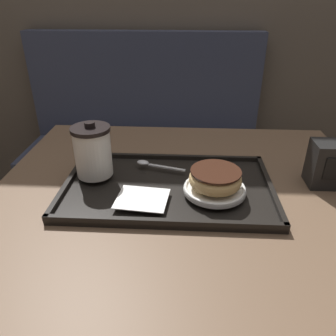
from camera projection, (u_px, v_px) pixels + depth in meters
The scene contains 9 objects.
booth_bench at pixel (144, 168), 1.80m from camera, with size 1.20×0.44×1.00m.
cafe_table at pixel (182, 241), 0.91m from camera, with size 0.98×0.87×0.73m.
serving_tray at pixel (168, 188), 0.83m from camera, with size 0.52×0.32×0.02m.
napkin_paper at pixel (142, 199), 0.75m from camera, with size 0.13×0.11×0.00m.
coffee_cup_front at pixel (93, 151), 0.83m from camera, with size 0.10×0.10×0.14m.
plate_with_chocolate_donut at pixel (214, 189), 0.78m from camera, with size 0.15×0.15×0.01m.
donut_chocolate_glazed at pixel (215, 178), 0.77m from camera, with size 0.12×0.12×0.04m.
spoon at pixel (149, 164), 0.90m from camera, with size 0.14×0.05×0.01m.
napkin_dispenser at pixel (331, 164), 0.83m from camera, with size 0.11×0.08×0.12m.
Camera 1 is at (0.00, -0.70, 1.17)m, focal length 35.00 mm.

